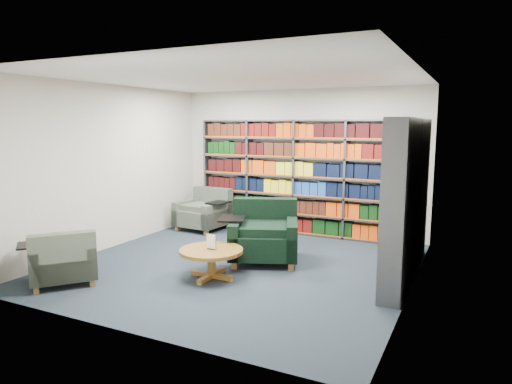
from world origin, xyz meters
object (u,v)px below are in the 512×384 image
at_px(chair_green_right, 264,236).
at_px(chair_teal_left, 206,213).
at_px(coffee_table, 211,255).
at_px(chair_teal_front, 63,262).

bearing_deg(chair_green_right, chair_teal_left, 144.54).
bearing_deg(coffee_table, chair_teal_left, 123.90).
xyz_separation_m(chair_green_right, coffee_table, (-0.28, -1.14, -0.04)).
relative_size(chair_green_right, chair_teal_front, 1.19).
height_order(chair_teal_left, chair_green_right, chair_green_right).
bearing_deg(chair_teal_front, chair_green_right, 48.47).
relative_size(chair_teal_left, chair_teal_front, 0.95).
xyz_separation_m(chair_teal_left, coffee_table, (1.73, -2.57, 0.00)).
xyz_separation_m(chair_teal_left, chair_green_right, (2.00, -1.43, 0.05)).
distance_m(chair_teal_left, coffee_table, 3.10).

